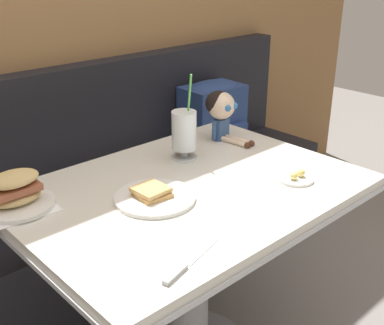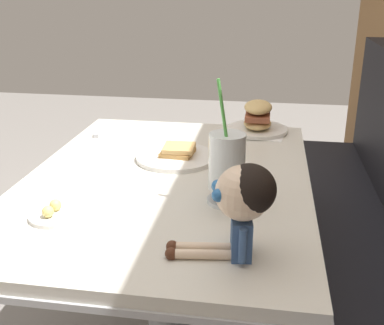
% 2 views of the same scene
% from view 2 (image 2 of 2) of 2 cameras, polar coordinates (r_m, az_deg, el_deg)
% --- Properties ---
extents(booth_bench, '(2.60, 0.48, 1.00)m').
position_cam_2_polar(booth_bench, '(1.60, 21.13, -16.83)').
color(booth_bench, black).
rests_on(booth_bench, ground).
extents(diner_table, '(1.11, 0.81, 0.74)m').
position_cam_2_polar(diner_table, '(1.46, -2.79, -8.81)').
color(diner_table, silver).
rests_on(diner_table, ground).
extents(toast_plate, '(0.25, 0.25, 0.04)m').
position_cam_2_polar(toast_plate, '(1.50, -1.84, 0.81)').
color(toast_plate, white).
rests_on(toast_plate, diner_table).
extents(milkshake_glass, '(0.10, 0.10, 0.32)m').
position_cam_2_polar(milkshake_glass, '(1.18, 4.15, -0.21)').
color(milkshake_glass, silver).
rests_on(milkshake_glass, diner_table).
extents(sandwich_plate, '(0.22, 0.22, 0.12)m').
position_cam_2_polar(sandwich_plate, '(1.78, 7.77, 5.03)').
color(sandwich_plate, white).
rests_on(sandwich_plate, diner_table).
extents(butter_saucer, '(0.12, 0.12, 0.04)m').
position_cam_2_polar(butter_saucer, '(1.18, -16.00, -5.88)').
color(butter_saucer, white).
rests_on(butter_saucer, diner_table).
extents(butter_knife, '(0.23, 0.08, 0.01)m').
position_cam_2_polar(butter_knife, '(1.75, -11.31, 3.10)').
color(butter_knife, silver).
rests_on(butter_knife, diner_table).
extents(seated_doll, '(0.12, 0.22, 0.20)m').
position_cam_2_polar(seated_doll, '(0.94, 6.03, -4.21)').
color(seated_doll, '#385689').
rests_on(seated_doll, diner_table).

